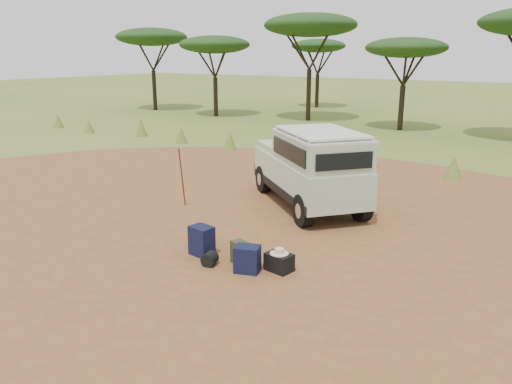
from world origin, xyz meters
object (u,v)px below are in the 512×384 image
Objects in this scene: safari_vehicle at (311,169)px; backpack_olive at (240,252)px; walking_staff at (182,178)px; backpack_navy at (202,241)px; hard_case at (279,262)px; backpack_black at (203,236)px; duffel_navy at (247,259)px.

backpack_olive is (0.64, -4.12, -0.81)m from safari_vehicle.
backpack_navy is (2.54, -2.26, -0.51)m from walking_staff.
walking_staff is 4.09m from backpack_olive.
safari_vehicle is at bearing 119.25° from hard_case.
duffel_navy reaches higher than backpack_black.
backpack_navy is at bearing -45.87° from backpack_black.
backpack_olive is at bearing -6.21° from backpack_black.
backpack_navy is 1.25× the size of hard_case.
backpack_navy is 1.73m from hard_case.
walking_staff is 4.75m from hard_case.
safari_vehicle reaches higher than backpack_olive.
backpack_olive reaches higher than hard_case.
backpack_black is (-0.53, -3.83, -0.80)m from safari_vehicle.
backpack_navy is at bearing 154.30° from duffel_navy.
walking_staff reaches higher than duffel_navy.
duffel_navy is at bearing -11.66° from backpack_black.
walking_staff reaches higher than hard_case.
backpack_navy reaches higher than backpack_olive.
safari_vehicle is at bearing 116.18° from backpack_olive.
backpack_navy reaches higher than hard_case.
walking_staff is 2.99m from backpack_black.
backpack_navy is at bearing -163.58° from hard_case.
walking_staff is at bearing 163.46° from hard_case.
walking_staff is 3.43m from backpack_navy.
hard_case is (1.99, -0.16, -0.06)m from backpack_black.
backpack_navy is at bearing -156.85° from backpack_olive.
hard_case is at bearing 19.70° from duffel_navy.
hard_case is (4.25, -2.04, -0.64)m from walking_staff.
backpack_navy is (0.28, -0.38, 0.07)m from backpack_black.
safari_vehicle reaches higher than backpack_navy.
backpack_black is at bearing 134.43° from backpack_navy.
duffel_navy is (1.52, -0.54, 0.02)m from backpack_black.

